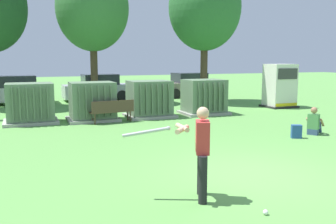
{
  "coord_description": "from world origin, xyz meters",
  "views": [
    {
      "loc": [
        -4.79,
        -6.96,
        2.62
      ],
      "look_at": [
        -0.69,
        3.5,
        1.0
      ],
      "focal_mm": 40.19,
      "sensor_mm": 36.0,
      "label": 1
    }
  ],
  "objects_px": {
    "generator_enclosure": "(280,86)",
    "parked_car_right_of_center": "(98,88)",
    "batter": "(199,148)",
    "park_bench": "(112,110)",
    "transformer_mid_east": "(149,99)",
    "seated_spectator": "(314,123)",
    "parked_car_rightmost": "(188,86)",
    "transformer_mid_west": "(92,102)",
    "sports_ball": "(266,212)",
    "parked_car_left_of_center": "(15,91)",
    "backpack": "(296,132)",
    "transformer_east": "(204,97)",
    "transformer_west": "(30,104)"
  },
  "relations": [
    {
      "from": "generator_enclosure",
      "to": "park_bench",
      "type": "relative_size",
      "value": 1.25
    },
    {
      "from": "transformer_east",
      "to": "seated_spectator",
      "type": "xyz_separation_m",
      "value": [
        1.4,
        -5.66,
        -0.41
      ]
    },
    {
      "from": "transformer_east",
      "to": "generator_enclosure",
      "type": "bearing_deg",
      "value": 8.54
    },
    {
      "from": "transformer_mid_west",
      "to": "parked_car_left_of_center",
      "type": "bearing_deg",
      "value": 112.86
    },
    {
      "from": "transformer_mid_east",
      "to": "parked_car_rightmost",
      "type": "xyz_separation_m",
      "value": [
        5.32,
        7.59,
        -0.04
      ]
    },
    {
      "from": "sports_ball",
      "to": "backpack",
      "type": "relative_size",
      "value": 0.2
    },
    {
      "from": "transformer_west",
      "to": "seated_spectator",
      "type": "relative_size",
      "value": 2.18
    },
    {
      "from": "sports_ball",
      "to": "batter",
      "type": "bearing_deg",
      "value": 123.69
    },
    {
      "from": "batter",
      "to": "parked_car_rightmost",
      "type": "height_order",
      "value": "batter"
    },
    {
      "from": "transformer_east",
      "to": "backpack",
      "type": "xyz_separation_m",
      "value": [
        0.4,
        -5.95,
        -0.57
      ]
    },
    {
      "from": "transformer_east",
      "to": "batter",
      "type": "xyz_separation_m",
      "value": [
        -4.97,
        -9.64,
        0.19
      ]
    },
    {
      "from": "transformer_mid_east",
      "to": "park_bench",
      "type": "relative_size",
      "value": 1.14
    },
    {
      "from": "park_bench",
      "to": "parked_car_right_of_center",
      "type": "xyz_separation_m",
      "value": [
        1.08,
        8.46,
        0.22
      ]
    },
    {
      "from": "sports_ball",
      "to": "parked_car_rightmost",
      "type": "height_order",
      "value": "parked_car_rightmost"
    },
    {
      "from": "park_bench",
      "to": "seated_spectator",
      "type": "bearing_deg",
      "value": -38.97
    },
    {
      "from": "transformer_mid_west",
      "to": "transformer_east",
      "type": "relative_size",
      "value": 1.0
    },
    {
      "from": "transformer_mid_west",
      "to": "sports_ball",
      "type": "height_order",
      "value": "transformer_mid_west"
    },
    {
      "from": "transformer_east",
      "to": "parked_car_right_of_center",
      "type": "height_order",
      "value": "same"
    },
    {
      "from": "generator_enclosure",
      "to": "parked_car_right_of_center",
      "type": "distance_m",
      "value": 10.85
    },
    {
      "from": "transformer_mid_east",
      "to": "parked_car_left_of_center",
      "type": "height_order",
      "value": "same"
    },
    {
      "from": "parked_car_left_of_center",
      "to": "sports_ball",
      "type": "bearing_deg",
      "value": -77.31
    },
    {
      "from": "transformer_mid_east",
      "to": "seated_spectator",
      "type": "height_order",
      "value": "transformer_mid_east"
    },
    {
      "from": "backpack",
      "to": "batter",
      "type": "bearing_deg",
      "value": -145.51
    },
    {
      "from": "sports_ball",
      "to": "seated_spectator",
      "type": "relative_size",
      "value": 0.09
    },
    {
      "from": "transformer_mid_west",
      "to": "sports_ball",
      "type": "xyz_separation_m",
      "value": [
        0.97,
        -10.76,
        -0.74
      ]
    },
    {
      "from": "seated_spectator",
      "to": "sports_ball",
      "type": "bearing_deg",
      "value": -138.15
    },
    {
      "from": "parked_car_left_of_center",
      "to": "transformer_mid_east",
      "type": "bearing_deg",
      "value": -52.61
    },
    {
      "from": "transformer_west",
      "to": "transformer_east",
      "type": "distance_m",
      "value": 7.68
    },
    {
      "from": "transformer_east",
      "to": "sports_ball",
      "type": "distance_m",
      "value": 11.56
    },
    {
      "from": "transformer_mid_east",
      "to": "backpack",
      "type": "bearing_deg",
      "value": -62.8
    },
    {
      "from": "transformer_west",
      "to": "transformer_mid_west",
      "type": "bearing_deg",
      "value": -6.2
    },
    {
      "from": "generator_enclosure",
      "to": "batter",
      "type": "relative_size",
      "value": 1.32
    },
    {
      "from": "sports_ball",
      "to": "parked_car_right_of_center",
      "type": "distance_m",
      "value": 18.37
    },
    {
      "from": "transformer_west",
      "to": "transformer_mid_west",
      "type": "height_order",
      "value": "same"
    },
    {
      "from": "generator_enclosure",
      "to": "parked_car_right_of_center",
      "type": "height_order",
      "value": "generator_enclosure"
    },
    {
      "from": "transformer_mid_east",
      "to": "parked_car_rightmost",
      "type": "relative_size",
      "value": 0.49
    },
    {
      "from": "batter",
      "to": "park_bench",
      "type": "bearing_deg",
      "value": 87.39
    },
    {
      "from": "transformer_mid_east",
      "to": "parked_car_rightmost",
      "type": "distance_m",
      "value": 9.26
    },
    {
      "from": "generator_enclosure",
      "to": "parked_car_left_of_center",
      "type": "bearing_deg",
      "value": 153.05
    },
    {
      "from": "transformer_mid_east",
      "to": "batter",
      "type": "distance_m",
      "value": 9.96
    },
    {
      "from": "generator_enclosure",
      "to": "park_bench",
      "type": "distance_m",
      "value": 9.6
    },
    {
      "from": "generator_enclosure",
      "to": "parked_car_right_of_center",
      "type": "xyz_separation_m",
      "value": [
        -8.37,
        6.89,
        -0.38
      ]
    },
    {
      "from": "transformer_east",
      "to": "parked_car_left_of_center",
      "type": "bearing_deg",
      "value": 138.22
    },
    {
      "from": "transformer_mid_east",
      "to": "park_bench",
      "type": "height_order",
      "value": "transformer_mid_east"
    },
    {
      "from": "transformer_mid_east",
      "to": "transformer_east",
      "type": "xyz_separation_m",
      "value": [
        2.69,
        -0.05,
        0.0
      ]
    },
    {
      "from": "parked_car_rightmost",
      "to": "parked_car_left_of_center",
      "type": "bearing_deg",
      "value": -179.02
    },
    {
      "from": "park_bench",
      "to": "backpack",
      "type": "distance_m",
      "value": 7.14
    },
    {
      "from": "transformer_west",
      "to": "sports_ball",
      "type": "height_order",
      "value": "transformer_west"
    },
    {
      "from": "transformer_mid_east",
      "to": "parked_car_left_of_center",
      "type": "xyz_separation_m",
      "value": [
        -5.66,
        7.4,
        -0.04
      ]
    },
    {
      "from": "parked_car_left_of_center",
      "to": "seated_spectator",
      "type": "bearing_deg",
      "value": -53.41
    }
  ]
}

